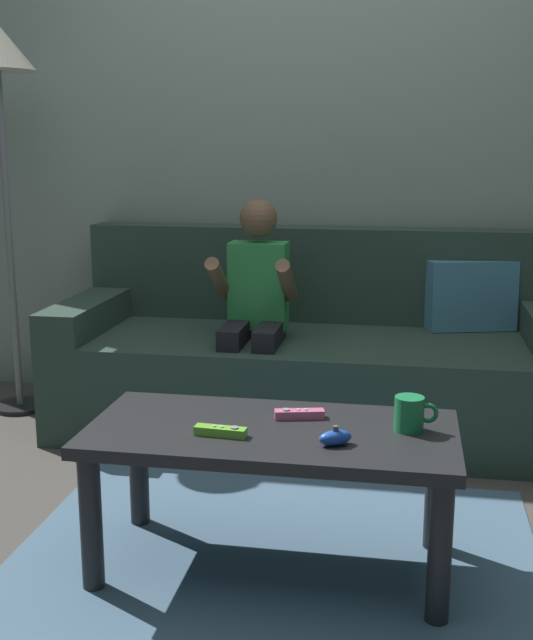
{
  "coord_description": "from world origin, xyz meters",
  "views": [
    {
      "loc": [
        0.46,
        -2.18,
        1.18
      ],
      "look_at": [
        -0.01,
        0.48,
        0.59
      ],
      "focal_mm": 45.16,
      "sensor_mm": 36.0,
      "label": 1
    }
  ],
  "objects_px": {
    "person_seated_on_couch": "(255,306)",
    "nunchuk_blue": "(335,438)",
    "game_remote_pink_near_edge": "(299,414)",
    "game_remote_lime_far_corner": "(221,431)",
    "coffee_table": "(272,451)",
    "coffee_mug": "(410,414)",
    "couch": "(314,361)"
  },
  "relations": [
    {
      "from": "person_seated_on_couch",
      "to": "coffee_mug",
      "type": "height_order",
      "value": "person_seated_on_couch"
    },
    {
      "from": "person_seated_on_couch",
      "to": "couch",
      "type": "bearing_deg",
      "value": 39.9
    },
    {
      "from": "person_seated_on_couch",
      "to": "coffee_mug",
      "type": "distance_m",
      "value": 1.15
    },
    {
      "from": "nunchuk_blue",
      "to": "game_remote_lime_far_corner",
      "type": "xyz_separation_m",
      "value": [
        -0.31,
        0.02,
        -0.01
      ]
    },
    {
      "from": "couch",
      "to": "game_remote_lime_far_corner",
      "type": "bearing_deg",
      "value": -94.44
    },
    {
      "from": "game_remote_pink_near_edge",
      "to": "couch",
      "type": "bearing_deg",
      "value": 94.54
    },
    {
      "from": "couch",
      "to": "coffee_table",
      "type": "distance_m",
      "value": 1.2
    },
    {
      "from": "couch",
      "to": "nunchuk_blue",
      "type": "xyz_separation_m",
      "value": [
        0.21,
        -1.29,
        0.15
      ]
    },
    {
      "from": "coffee_mug",
      "to": "nunchuk_blue",
      "type": "bearing_deg",
      "value": -142.79
    },
    {
      "from": "person_seated_on_couch",
      "to": "game_remote_pink_near_edge",
      "type": "xyz_separation_m",
      "value": [
        0.31,
        -0.92,
        -0.12
      ]
    },
    {
      "from": "game_remote_pink_near_edge",
      "to": "person_seated_on_couch",
      "type": "bearing_deg",
      "value": 108.35
    },
    {
      "from": "game_remote_lime_far_corner",
      "to": "game_remote_pink_near_edge",
      "type": "bearing_deg",
      "value": 43.21
    },
    {
      "from": "game_remote_lime_far_corner",
      "to": "couch",
      "type": "bearing_deg",
      "value": 85.56
    },
    {
      "from": "person_seated_on_couch",
      "to": "nunchuk_blue",
      "type": "height_order",
      "value": "person_seated_on_couch"
    },
    {
      "from": "game_remote_pink_near_edge",
      "to": "coffee_mug",
      "type": "xyz_separation_m",
      "value": [
        0.31,
        -0.05,
        0.04
      ]
    },
    {
      "from": "couch",
      "to": "coffee_mug",
      "type": "relative_size",
      "value": 17.54
    },
    {
      "from": "game_remote_lime_far_corner",
      "to": "coffee_mug",
      "type": "height_order",
      "value": "coffee_mug"
    },
    {
      "from": "nunchuk_blue",
      "to": "coffee_mug",
      "type": "height_order",
      "value": "coffee_mug"
    },
    {
      "from": "couch",
      "to": "nunchuk_blue",
      "type": "height_order",
      "value": "couch"
    },
    {
      "from": "game_remote_pink_near_edge",
      "to": "game_remote_lime_far_corner",
      "type": "relative_size",
      "value": 1.02
    },
    {
      "from": "nunchuk_blue",
      "to": "game_remote_lime_far_corner",
      "type": "distance_m",
      "value": 0.31
    },
    {
      "from": "coffee_mug",
      "to": "person_seated_on_couch",
      "type": "bearing_deg",
      "value": 122.39
    },
    {
      "from": "game_remote_pink_near_edge",
      "to": "nunchuk_blue",
      "type": "distance_m",
      "value": 0.23
    },
    {
      "from": "couch",
      "to": "person_seated_on_couch",
      "type": "relative_size",
      "value": 2.15
    },
    {
      "from": "game_remote_lime_far_corner",
      "to": "coffee_table",
      "type": "bearing_deg",
      "value": 34.45
    },
    {
      "from": "couch",
      "to": "person_seated_on_couch",
      "type": "distance_m",
      "value": 0.39
    },
    {
      "from": "nunchuk_blue",
      "to": "person_seated_on_couch",
      "type": "bearing_deg",
      "value": 110.95
    },
    {
      "from": "couch",
      "to": "game_remote_lime_far_corner",
      "type": "distance_m",
      "value": 1.29
    },
    {
      "from": "person_seated_on_couch",
      "to": "game_remote_pink_near_edge",
      "type": "relative_size",
      "value": 6.67
    },
    {
      "from": "coffee_table",
      "to": "game_remote_pink_near_edge",
      "type": "bearing_deg",
      "value": 55.07
    },
    {
      "from": "coffee_table",
      "to": "nunchuk_blue",
      "type": "relative_size",
      "value": 10.1
    },
    {
      "from": "coffee_table",
      "to": "game_remote_lime_far_corner",
      "type": "height_order",
      "value": "game_remote_lime_far_corner"
    }
  ]
}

